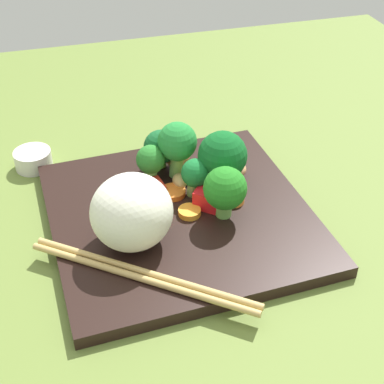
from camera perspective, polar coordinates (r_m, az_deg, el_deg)
The scene contains 23 objects.
ground_plane at distance 64.97cm, azimuth -1.18°, elevation -3.64°, with size 110.00×110.00×2.00cm, color olive.
square_plate at distance 63.86cm, azimuth -1.20°, elevation -2.46°, with size 28.21×28.21×1.47cm, color black.
rice_mound at distance 57.26cm, azimuth -6.06°, elevation -2.01°, with size 8.46×8.27×7.91cm, color white.
broccoli_floret_0 at distance 66.60cm, azimuth -1.49°, elevation 4.91°, with size 4.65×4.65×7.16cm.
broccoli_floret_1 at distance 60.58cm, azimuth 3.33°, elevation 0.26°, with size 4.73×4.73×6.22cm.
broccoli_floret_2 at distance 64.57cm, azimuth 3.08°, elevation 3.61°, with size 5.66×5.66×7.40cm.
broccoli_floret_3 at distance 68.92cm, azimuth -3.30°, elevation 4.49°, with size 4.13×4.13×5.15cm.
broccoli_floret_4 at distance 66.68cm, azimuth -4.17°, elevation 3.14°, with size 3.42×3.42×4.84cm.
broccoli_floret_5 at distance 64.17cm, azimuth 0.34°, elevation 1.76°, with size 3.32×3.32×4.82cm.
carrot_slice_0 at distance 62.76cm, azimuth -0.26°, elevation -2.00°, with size 2.52×2.52×0.68cm, color orange.
carrot_slice_1 at distance 62.87cm, azimuth -3.51°, elevation -2.12°, with size 3.15×3.15×0.48cm, color orange.
carrot_slice_2 at distance 70.48cm, azimuth 2.59°, elevation 2.87°, with size 2.64×2.64×0.79cm, color orange.
carrot_slice_3 at distance 65.66cm, azimuth -2.07°, elevation -0.05°, with size 2.96×2.96×0.66cm, color orange.
carrot_slice_4 at distance 64.56cm, azimuth 4.29°, elevation -0.87°, with size 2.36×2.36×0.66cm, color orange.
carrot_slice_5 at distance 67.37cm, azimuth 0.59°, elevation 1.05°, with size 2.43×2.43×0.65cm, color orange.
pepper_chunk_0 at distance 63.40cm, azimuth 1.75°, elevation -0.71°, with size 3.03×2.45×2.17cm, color red.
pepper_chunk_1 at distance 65.91cm, azimuth -3.98°, elevation 0.39°, with size 2.49×2.61×1.30cm, color red.
chicken_piece_0 at distance 68.69cm, azimuth 0.96°, elevation 2.36°, with size 2.68×1.94×1.69cm, color tan.
chicken_piece_1 at distance 68.85cm, azimuth 4.39°, elevation 2.36°, with size 2.84×2.51×1.74cm, color tan.
chicken_piece_2 at distance 70.16cm, azimuth -1.40°, elevation 3.40°, with size 3.27×2.38×2.16cm, color tan.
chicken_piece_3 at distance 66.84cm, azimuth -1.23°, elevation 1.14°, with size 2.44×1.75×1.44cm, color tan.
chopstick_pair at distance 55.66cm, azimuth -5.01°, elevation -8.28°, with size 20.00×16.07×0.69cm.
sauce_cup at distance 75.24cm, azimuth -15.64°, elevation 3.17°, with size 4.70×4.70×2.34cm, color silver.
Camera 1 is at (12.10, 48.07, 40.99)cm, focal length 53.21 mm.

